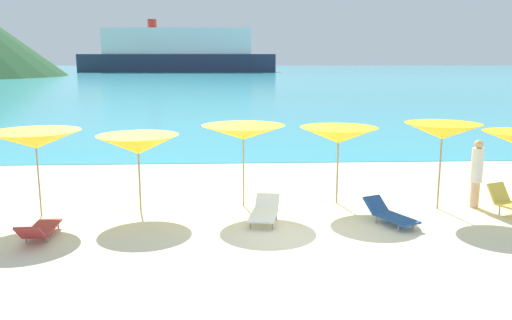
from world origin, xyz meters
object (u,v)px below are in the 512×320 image
object	(u,v)px
umbrella_2	(138,145)
umbrella_5	(442,131)
lounge_chair_4	(390,214)
umbrella_4	(338,135)
beachgoer_0	(477,172)
lounge_chair_5	(265,211)
cruise_ship	(177,53)
lounge_chair_3	(39,229)
umbrella_3	(243,132)
umbrella_1	(35,140)

from	to	relation	value
umbrella_2	umbrella_5	size ratio (longest dim) A/B	1.01
lounge_chair_4	umbrella_2	bearing A→B (deg)	140.92
umbrella_4	beachgoer_0	distance (m)	3.85
umbrella_2	lounge_chair_4	distance (m)	6.71
lounge_chair_5	cruise_ship	distance (m)	175.87
lounge_chair_4	lounge_chair_5	xyz separation A→B (m)	(-3.07, 0.29, 0.02)
umbrella_2	lounge_chair_5	bearing A→B (deg)	-20.97
lounge_chair_5	umbrella_4	bearing A→B (deg)	49.36
umbrella_2	lounge_chair_3	world-z (taller)	umbrella_2
umbrella_4	lounge_chair_5	world-z (taller)	umbrella_4
umbrella_2	cruise_ship	distance (m)	174.23
lounge_chair_4	umbrella_3	bearing A→B (deg)	128.07
lounge_chair_5	umbrella_2	bearing A→B (deg)	170.39
umbrella_1	umbrella_3	bearing A→B (deg)	7.58
umbrella_5	beachgoer_0	size ratio (longest dim) A/B	1.25
umbrella_4	umbrella_5	distance (m)	2.73
umbrella_1	lounge_chair_4	size ratio (longest dim) A/B	1.52
umbrella_5	lounge_chair_3	bearing A→B (deg)	-168.48
umbrella_4	cruise_ship	world-z (taller)	cruise_ship
lounge_chair_5	umbrella_3	bearing A→B (deg)	119.49
umbrella_4	lounge_chair_5	distance (m)	3.20
umbrella_2	lounge_chair_3	size ratio (longest dim) A/B	1.32
cruise_ship	lounge_chair_5	bearing A→B (deg)	-80.11
lounge_chair_4	umbrella_5	bearing A→B (deg)	11.09
umbrella_1	lounge_chair_5	distance (m)	6.05
umbrella_2	lounge_chair_5	xyz separation A→B (m)	(3.28, -1.26, -1.50)
umbrella_3	lounge_chair_3	xyz separation A→B (m)	(-4.65, -2.53, -1.82)
lounge_chair_3	cruise_ship	size ratio (longest dim) A/B	0.03
umbrella_4	lounge_chair_5	bearing A→B (deg)	-142.00
lounge_chair_5	lounge_chair_4	bearing A→B (deg)	5.87
umbrella_5	lounge_chair_3	xyz separation A→B (m)	(-9.91, -2.02, -1.88)
umbrella_4	lounge_chair_3	size ratio (longest dim) A/B	1.33
lounge_chair_3	cruise_ship	bearing A→B (deg)	-88.50
umbrella_4	lounge_chair_3	world-z (taller)	umbrella_4
umbrella_4	umbrella_2	bearing A→B (deg)	-175.51
umbrella_5	lounge_chair_3	size ratio (longest dim) A/B	1.30
umbrella_3	lounge_chair_3	world-z (taller)	umbrella_3
lounge_chair_5	cruise_ship	xyz separation A→B (m)	(-19.57, 174.65, 6.49)
umbrella_1	lounge_chair_5	xyz separation A→B (m)	(5.75, -0.78, -1.73)
umbrella_2	cruise_ship	xyz separation A→B (m)	(-16.29, 173.40, 4.98)
cruise_ship	lounge_chair_4	bearing A→B (deg)	-79.13
umbrella_2	beachgoer_0	world-z (taller)	umbrella_2
umbrella_4	cruise_ship	bearing A→B (deg)	97.16
umbrella_2	umbrella_4	size ratio (longest dim) A/B	1.00
beachgoer_0	cruise_ship	bearing A→B (deg)	-161.65
umbrella_3	umbrella_5	size ratio (longest dim) A/B	1.05
lounge_chair_3	lounge_chair_5	size ratio (longest dim) A/B	1.12
umbrella_2	umbrella_1	bearing A→B (deg)	-169.17
cruise_ship	umbrella_2	bearing A→B (deg)	-81.14
lounge_chair_3	beachgoer_0	xyz separation A→B (m)	(10.97, 2.09, 0.77)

